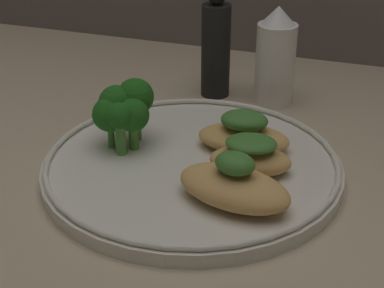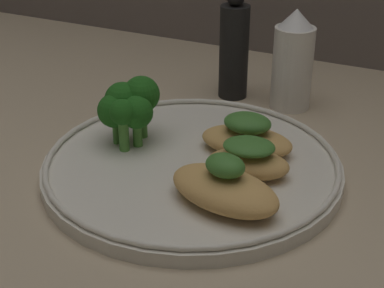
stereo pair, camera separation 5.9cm
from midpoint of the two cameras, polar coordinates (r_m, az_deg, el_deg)
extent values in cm
cube|color=tan|center=(61.08, 2.78, -3.31)|extent=(180.00, 180.00, 1.00)
cylinder|color=silver|center=(60.47, 2.80, -2.34)|extent=(30.63, 30.63, 1.40)
torus|color=silver|center=(59.97, 2.82, -1.51)|extent=(30.03, 30.03, 0.60)
ellipsoid|color=tan|center=(52.79, 6.39, -4.55)|extent=(11.80, 8.16, 3.06)
ellipsoid|color=#3D752D|center=(51.50, 6.53, -2.18)|extent=(4.24, 3.66, 1.98)
ellipsoid|color=tan|center=(57.63, 8.37, -2.04)|extent=(8.85, 6.32, 2.48)
ellipsoid|color=#3D752D|center=(56.72, 8.51, -0.36)|extent=(5.75, 4.96, 1.35)
ellipsoid|color=tan|center=(61.95, 8.05, 0.20)|extent=(10.14, 6.42, 2.42)
ellipsoid|color=#3D752D|center=(61.00, 8.18, 1.98)|extent=(5.27, 4.35, 1.85)
cylinder|color=#4C8E38|center=(62.52, -2.62, 0.88)|extent=(1.00, 1.00, 2.70)
sphere|color=#1E5B19|center=(61.39, -2.67, 3.03)|extent=(3.54, 3.54, 3.54)
cylinder|color=#4C8E38|center=(64.18, -2.20, 2.12)|extent=(1.00, 1.00, 3.67)
sphere|color=#1E5B19|center=(62.85, -2.25, 4.78)|extent=(3.98, 3.98, 3.98)
cylinder|color=#4C8E38|center=(63.90, -3.98, 1.74)|extent=(0.72, 0.72, 3.25)
sphere|color=#1E5B19|center=(62.64, -4.07, 4.21)|extent=(3.92, 3.92, 3.92)
cylinder|color=#4C8E38|center=(63.02, -4.85, 0.97)|extent=(0.70, 0.70, 2.58)
sphere|color=#1E5B19|center=(61.90, -4.94, 3.10)|extent=(3.67, 3.67, 3.67)
cylinder|color=#4C8E38|center=(61.54, -3.91, 0.77)|extent=(1.09, 1.09, 3.44)
sphere|color=#1E5B19|center=(60.37, -3.99, 3.03)|extent=(2.73, 2.73, 2.73)
cylinder|color=white|center=(75.39, 11.94, 7.17)|extent=(5.04, 5.04, 10.42)
cone|color=white|center=(73.45, 12.43, 11.80)|extent=(4.28, 4.28, 2.29)
cylinder|color=black|center=(77.23, 6.30, 8.80)|extent=(3.79, 3.79, 12.17)
camera|label=1|loc=(0.03, -87.14, 1.51)|focal=55.00mm
camera|label=2|loc=(0.03, 92.86, -1.51)|focal=55.00mm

